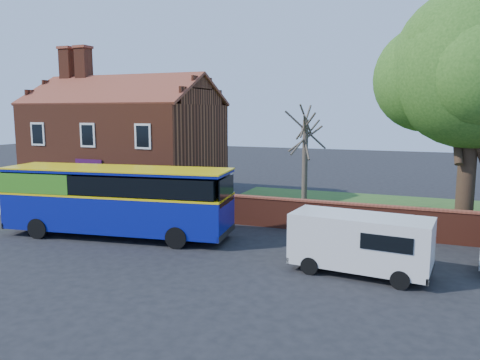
% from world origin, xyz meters
% --- Properties ---
extents(ground, '(120.00, 120.00, 0.00)m').
position_xyz_m(ground, '(0.00, 0.00, 0.00)').
color(ground, black).
rests_on(ground, ground).
extents(pavement, '(18.00, 3.50, 0.12)m').
position_xyz_m(pavement, '(-7.00, 5.75, 0.06)').
color(pavement, gray).
rests_on(pavement, ground).
extents(kerb, '(18.00, 0.15, 0.14)m').
position_xyz_m(kerb, '(-7.00, 4.00, 0.07)').
color(kerb, slate).
rests_on(kerb, ground).
extents(grass_strip, '(26.00, 12.00, 0.04)m').
position_xyz_m(grass_strip, '(13.00, 13.00, 0.02)').
color(grass_strip, '#426B28').
rests_on(grass_strip, ground).
extents(shop_building, '(12.30, 8.13, 10.50)m').
position_xyz_m(shop_building, '(-7.02, 11.50, 3.41)').
color(shop_building, maroon).
rests_on(shop_building, ground).
extents(boundary_wall, '(22.00, 0.38, 1.60)m').
position_xyz_m(boundary_wall, '(13.00, 7.00, 0.81)').
color(boundary_wall, maroon).
rests_on(boundary_wall, ground).
extents(bus, '(11.35, 4.31, 3.37)m').
position_xyz_m(bus, '(-1.64, 2.45, 1.91)').
color(bus, navy).
rests_on(bus, ground).
extents(van_near, '(5.25, 2.52, 2.23)m').
position_xyz_m(van_near, '(10.40, 1.40, 1.25)').
color(van_near, silver).
rests_on(van_near, ground).
extents(large_tree, '(9.88, 7.82, 12.05)m').
position_xyz_m(large_tree, '(14.54, 9.79, 7.89)').
color(large_tree, black).
rests_on(large_tree, ground).
extents(bare_tree, '(2.29, 2.73, 6.12)m').
position_xyz_m(bare_tree, '(6.07, 10.25, 3.14)').
color(bare_tree, '#4C4238').
rests_on(bare_tree, ground).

